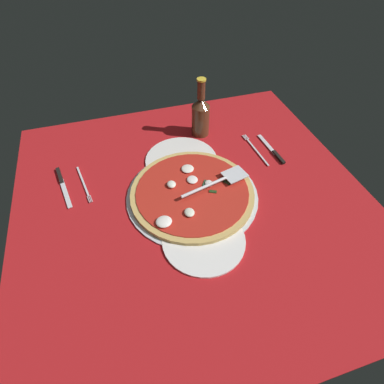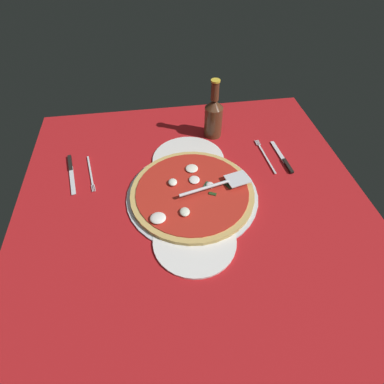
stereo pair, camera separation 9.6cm
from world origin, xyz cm
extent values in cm
cube|color=#AA171B|center=(0.00, 0.00, -0.40)|extent=(110.87, 110.87, 0.80)
cube|color=silver|center=(-51.74, -29.56, 0.05)|extent=(7.39, 7.39, 0.10)
cube|color=white|center=(-51.74, -14.78, 0.05)|extent=(7.39, 7.39, 0.10)
cube|color=white|center=(-44.35, -36.96, 0.05)|extent=(7.39, 7.39, 0.10)
cube|color=white|center=(-44.35, -22.17, 0.05)|extent=(7.39, 7.39, 0.10)
cube|color=white|center=(-44.35, -7.39, 0.05)|extent=(7.39, 7.39, 0.10)
cube|color=white|center=(-44.35, 7.39, 0.05)|extent=(7.39, 7.39, 0.10)
cube|color=white|center=(-44.35, 22.17, 0.05)|extent=(7.39, 7.39, 0.10)
cube|color=white|center=(-44.35, 36.96, 0.05)|extent=(7.39, 7.39, 0.10)
cube|color=white|center=(-36.96, -29.56, 0.05)|extent=(7.39, 7.39, 0.10)
cube|color=white|center=(-36.96, -14.78, 0.05)|extent=(7.39, 7.39, 0.10)
cube|color=white|center=(-36.96, 0.00, 0.05)|extent=(7.39, 7.39, 0.10)
cube|color=white|center=(-36.96, 14.78, 0.05)|extent=(7.39, 7.39, 0.10)
cube|color=white|center=(-36.96, 29.56, 0.05)|extent=(7.39, 7.39, 0.10)
cube|color=white|center=(-36.96, 44.35, 0.05)|extent=(7.39, 7.39, 0.10)
cube|color=white|center=(-29.56, -36.96, 0.05)|extent=(7.39, 7.39, 0.10)
cube|color=silver|center=(-29.56, -22.17, 0.05)|extent=(7.39, 7.39, 0.10)
cube|color=white|center=(-29.56, -7.39, 0.05)|extent=(7.39, 7.39, 0.10)
cube|color=silver|center=(-29.56, 7.39, 0.05)|extent=(7.39, 7.39, 0.10)
cube|color=white|center=(-29.56, 22.17, 0.05)|extent=(7.39, 7.39, 0.10)
cube|color=silver|center=(-29.56, 36.96, 0.05)|extent=(7.39, 7.39, 0.10)
cube|color=white|center=(-22.17, -44.35, 0.05)|extent=(7.39, 7.39, 0.10)
cube|color=white|center=(-22.17, -29.56, 0.05)|extent=(7.39, 7.39, 0.10)
cube|color=silver|center=(-22.17, -14.78, 0.05)|extent=(7.39, 7.39, 0.10)
cube|color=white|center=(-22.17, 0.00, 0.05)|extent=(7.39, 7.39, 0.10)
cube|color=silver|center=(-22.17, 14.78, 0.05)|extent=(7.39, 7.39, 0.10)
cube|color=white|center=(-22.17, 29.56, 0.05)|extent=(7.39, 7.39, 0.10)
cube|color=white|center=(-22.17, 44.35, 0.05)|extent=(7.39, 7.39, 0.10)
cube|color=white|center=(-14.78, -51.74, 0.05)|extent=(7.39, 7.39, 0.10)
cube|color=white|center=(-14.78, -36.96, 0.05)|extent=(7.39, 7.39, 0.10)
cube|color=white|center=(-14.78, -22.17, 0.05)|extent=(7.39, 7.39, 0.10)
cube|color=white|center=(-14.78, -7.39, 0.05)|extent=(7.39, 7.39, 0.10)
cube|color=silver|center=(-14.78, 7.39, 0.05)|extent=(7.39, 7.39, 0.10)
cube|color=white|center=(-14.78, 22.17, 0.05)|extent=(7.39, 7.39, 0.10)
cube|color=white|center=(-14.78, 36.96, 0.05)|extent=(7.39, 7.39, 0.10)
cube|color=white|center=(-14.78, 51.74, 0.05)|extent=(7.39, 7.39, 0.10)
cube|color=silver|center=(-7.39, -44.35, 0.05)|extent=(7.39, 7.39, 0.10)
cube|color=white|center=(-7.39, -29.56, 0.05)|extent=(7.39, 7.39, 0.10)
cube|color=white|center=(-7.39, -14.78, 0.05)|extent=(7.39, 7.39, 0.10)
cube|color=white|center=(-7.39, 0.00, 0.05)|extent=(7.39, 7.39, 0.10)
cube|color=silver|center=(-7.39, 14.78, 0.05)|extent=(7.39, 7.39, 0.10)
cube|color=white|center=(-7.39, 29.56, 0.05)|extent=(7.39, 7.39, 0.10)
cube|color=white|center=(-7.39, 44.35, 0.05)|extent=(7.39, 7.39, 0.10)
cube|color=white|center=(0.00, -51.74, 0.05)|extent=(7.39, 7.39, 0.10)
cube|color=white|center=(0.00, -36.96, 0.05)|extent=(7.39, 7.39, 0.10)
cube|color=white|center=(0.00, -22.17, 0.05)|extent=(7.39, 7.39, 0.10)
cube|color=white|center=(0.00, -7.39, 0.05)|extent=(7.39, 7.39, 0.10)
cube|color=white|center=(0.00, 7.39, 0.05)|extent=(7.39, 7.39, 0.10)
cube|color=white|center=(0.00, 22.17, 0.05)|extent=(7.39, 7.39, 0.10)
cube|color=white|center=(0.00, 36.96, 0.05)|extent=(7.39, 7.39, 0.10)
cube|color=silver|center=(0.00, 51.74, 0.05)|extent=(7.39, 7.39, 0.10)
cube|color=white|center=(7.39, -44.35, 0.05)|extent=(7.39, 7.39, 0.10)
cube|color=white|center=(7.39, -29.56, 0.05)|extent=(7.39, 7.39, 0.10)
cube|color=white|center=(7.39, -14.78, 0.05)|extent=(7.39, 7.39, 0.10)
cube|color=white|center=(7.39, 0.00, 0.05)|extent=(7.39, 7.39, 0.10)
cube|color=white|center=(7.39, 14.78, 0.05)|extent=(7.39, 7.39, 0.10)
cube|color=white|center=(7.39, 29.56, 0.05)|extent=(7.39, 7.39, 0.10)
cube|color=white|center=(7.39, 44.35, 0.05)|extent=(7.39, 7.39, 0.10)
cube|color=white|center=(14.78, -51.74, 0.05)|extent=(7.39, 7.39, 0.10)
cube|color=white|center=(14.78, -36.96, 0.05)|extent=(7.39, 7.39, 0.10)
cube|color=white|center=(14.78, -22.17, 0.05)|extent=(7.39, 7.39, 0.10)
cube|color=white|center=(14.78, -7.39, 0.05)|extent=(7.39, 7.39, 0.10)
cube|color=white|center=(14.78, 7.39, 0.05)|extent=(7.39, 7.39, 0.10)
cube|color=white|center=(14.78, 22.17, 0.05)|extent=(7.39, 7.39, 0.10)
cube|color=white|center=(14.78, 36.96, 0.05)|extent=(7.39, 7.39, 0.10)
cube|color=white|center=(14.78, 51.74, 0.05)|extent=(7.39, 7.39, 0.10)
cube|color=white|center=(22.17, -44.35, 0.05)|extent=(7.39, 7.39, 0.10)
cube|color=white|center=(22.17, -29.56, 0.05)|extent=(7.39, 7.39, 0.10)
cube|color=white|center=(22.17, -14.78, 0.05)|extent=(7.39, 7.39, 0.10)
cube|color=silver|center=(22.17, 0.00, 0.05)|extent=(7.39, 7.39, 0.10)
cube|color=silver|center=(22.17, 14.78, 0.05)|extent=(7.39, 7.39, 0.10)
cube|color=white|center=(22.17, 29.56, 0.05)|extent=(7.39, 7.39, 0.10)
cube|color=white|center=(22.17, 44.35, 0.05)|extent=(7.39, 7.39, 0.10)
cube|color=white|center=(29.56, -51.74, 0.05)|extent=(7.39, 7.39, 0.10)
cube|color=white|center=(29.56, -36.96, 0.05)|extent=(7.39, 7.39, 0.10)
cube|color=white|center=(29.56, -22.17, 0.05)|extent=(7.39, 7.39, 0.10)
cube|color=white|center=(29.56, -7.39, 0.05)|extent=(7.39, 7.39, 0.10)
cube|color=white|center=(29.56, 7.39, 0.05)|extent=(7.39, 7.39, 0.10)
cube|color=white|center=(29.56, 22.17, 0.05)|extent=(7.39, 7.39, 0.10)
cube|color=white|center=(29.56, 36.96, 0.05)|extent=(7.39, 7.39, 0.10)
cube|color=white|center=(29.56, 51.74, 0.05)|extent=(7.39, 7.39, 0.10)
cube|color=white|center=(36.96, -44.35, 0.05)|extent=(7.39, 7.39, 0.10)
cube|color=silver|center=(36.96, -29.56, 0.05)|extent=(7.39, 7.39, 0.10)
cube|color=white|center=(36.96, -14.78, 0.05)|extent=(7.39, 7.39, 0.10)
cube|color=white|center=(36.96, 0.00, 0.05)|extent=(7.39, 7.39, 0.10)
cube|color=white|center=(36.96, 14.78, 0.05)|extent=(7.39, 7.39, 0.10)
cube|color=white|center=(36.96, 29.56, 0.05)|extent=(7.39, 7.39, 0.10)
cube|color=white|center=(36.96, 44.35, 0.05)|extent=(7.39, 7.39, 0.10)
cube|color=white|center=(44.35, -51.74, 0.05)|extent=(7.39, 7.39, 0.10)
cube|color=white|center=(44.35, -36.96, 0.05)|extent=(7.39, 7.39, 0.10)
cube|color=white|center=(44.35, -22.17, 0.05)|extent=(7.39, 7.39, 0.10)
cube|color=white|center=(44.35, -7.39, 0.05)|extent=(7.39, 7.39, 0.10)
cube|color=white|center=(44.35, 7.39, 0.05)|extent=(7.39, 7.39, 0.10)
cube|color=silver|center=(44.35, 22.17, 0.05)|extent=(7.39, 7.39, 0.10)
cube|color=white|center=(44.35, 36.96, 0.05)|extent=(7.39, 7.39, 0.10)
cube|color=white|center=(44.35, 51.74, 0.05)|extent=(7.39, 7.39, 0.10)
cube|color=white|center=(51.74, -44.35, 0.05)|extent=(7.39, 7.39, 0.10)
cube|color=white|center=(51.74, -29.56, 0.05)|extent=(7.39, 7.39, 0.10)
cube|color=white|center=(51.74, -14.78, 0.05)|extent=(7.39, 7.39, 0.10)
cube|color=white|center=(51.74, 0.00, 0.05)|extent=(7.39, 7.39, 0.10)
cube|color=white|center=(51.74, 14.78, 0.05)|extent=(7.39, 7.39, 0.10)
cube|color=white|center=(51.74, 29.56, 0.05)|extent=(7.39, 7.39, 0.10)
cube|color=white|center=(51.74, 44.35, 0.05)|extent=(7.39, 7.39, 0.10)
cylinder|color=silver|center=(1.91, 0.08, 0.53)|extent=(42.05, 42.05, 0.87)
cylinder|color=white|center=(-15.57, 1.93, 0.60)|extent=(23.59, 23.59, 1.00)
cylinder|color=white|center=(19.34, -1.19, 0.60)|extent=(25.77, 25.77, 1.00)
cylinder|color=tan|center=(1.91, 0.08, 1.66)|extent=(39.44, 39.44, 1.39)
cylinder|color=red|center=(1.91, 0.08, 2.51)|extent=(35.82, 35.82, 0.30)
ellipsoid|color=silver|center=(-6.89, 3.56, 3.28)|extent=(3.44, 3.02, 1.24)
ellipsoid|color=white|center=(6.19, -1.33, 3.08)|extent=(3.77, 3.51, 0.85)
ellipsoid|color=white|center=(5.83, 5.80, 3.34)|extent=(3.26, 2.84, 1.38)
ellipsoid|color=white|center=(11.64, -1.30, 3.12)|extent=(4.22, 4.20, 0.93)
ellipsoid|color=silver|center=(2.93, -5.90, 3.14)|extent=(3.00, 2.55, 0.96)
ellipsoid|color=white|center=(-8.04, 11.53, 3.31)|extent=(4.34, 4.69, 1.30)
cube|color=#1E3A18|center=(-0.59, -6.04, 2.81)|extent=(1.97, 2.60, 0.30)
cube|color=#26472D|center=(3.60, -5.04, 2.81)|extent=(3.08, 2.76, 0.30)
cube|color=#27532D|center=(2.45, -11.77, 2.81)|extent=(3.77, 3.28, 0.30)
cube|color=silver|center=(3.41, -14.98, 4.18)|extent=(7.59, 8.49, 0.30)
cylinder|color=silver|center=(0.56, -3.47, 4.53)|extent=(4.92, 16.22, 1.00)
cube|color=white|center=(15.41, -32.11, 0.40)|extent=(17.83, 13.51, 0.60)
cube|color=silver|center=(15.25, -29.30, 0.83)|extent=(16.17, 1.57, 0.25)
cube|color=silver|center=(24.85, -29.39, 0.83)|extent=(3.01, 0.40, 0.25)
cube|color=silver|center=(24.82, -28.95, 0.83)|extent=(3.01, 0.40, 0.25)
cube|color=silver|center=(24.80, -28.51, 0.83)|extent=(3.01, 0.40, 0.25)
cube|color=silver|center=(24.77, -28.07, 0.83)|extent=(3.01, 0.40, 0.25)
cube|color=black|center=(10.17, -35.24, 1.10)|extent=(7.29, 1.63, 0.80)
cube|color=silver|center=(18.29, -34.76, 0.83)|extent=(12.71, 2.15, 0.25)
cube|color=white|center=(17.90, 36.45, 0.40)|extent=(22.33, 17.48, 0.60)
cube|color=silver|center=(18.49, 33.37, 0.83)|extent=(15.21, 3.48, 0.25)
cube|color=silver|center=(9.38, 32.07, 0.83)|extent=(2.99, 0.78, 0.25)
cube|color=silver|center=(9.47, 31.64, 0.83)|extent=(2.99, 0.78, 0.25)
cube|color=silver|center=(9.55, 31.21, 0.83)|extent=(2.99, 0.78, 0.25)
cube|color=black|center=(23.19, 40.66, 1.10)|extent=(8.07, 2.68, 0.80)
cube|color=silver|center=(14.37, 38.97, 0.83)|extent=(13.99, 4.00, 0.25)
cylinder|color=#502E1B|center=(33.01, -12.77, 6.26)|extent=(6.80, 6.80, 12.31)
cone|color=#502E1B|center=(33.01, -12.77, 13.99)|extent=(6.80, 6.80, 3.14)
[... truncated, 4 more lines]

